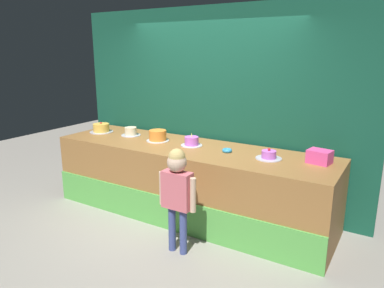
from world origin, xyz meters
TOP-DOWN VIEW (x-y plane):
  - ground_plane at (0.00, 0.00)m, footprint 12.00×12.00m
  - stage_platform at (0.00, 0.50)m, footprint 3.70×1.03m
  - curtain_backdrop at (0.00, 1.11)m, footprint 4.35×0.08m
  - child_figure at (0.39, -0.36)m, footprint 0.45×0.20m
  - pink_box at (1.57, 0.66)m, footprint 0.27×0.23m
  - donut at (0.52, 0.53)m, footprint 0.12×0.12m
  - cake_far_left at (-1.57, 0.54)m, footprint 0.35×0.35m
  - cake_left at (-1.05, 0.60)m, footprint 0.28×0.28m
  - cake_center at (-0.52, 0.54)m, footprint 0.31×0.31m
  - cake_right at (0.00, 0.57)m, footprint 0.28×0.28m
  - cake_far_right at (1.05, 0.52)m, footprint 0.30×0.30m

SIDE VIEW (x-z plane):
  - ground_plane at x=0.00m, z-range 0.00..0.00m
  - stage_platform at x=0.00m, z-range 0.00..0.92m
  - child_figure at x=0.39m, z-range 0.17..1.33m
  - donut at x=0.52m, z-range 0.92..0.97m
  - cake_far_right at x=1.05m, z-range 0.90..1.03m
  - cake_left at x=-1.05m, z-range 0.92..1.04m
  - cake_right at x=0.00m, z-range 0.89..1.07m
  - cake_far_left at x=-1.57m, z-range 0.91..1.06m
  - cake_center at x=-0.52m, z-range 0.92..1.07m
  - pink_box at x=1.57m, z-range 0.92..1.07m
  - curtain_backdrop at x=0.00m, z-range 0.00..2.69m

